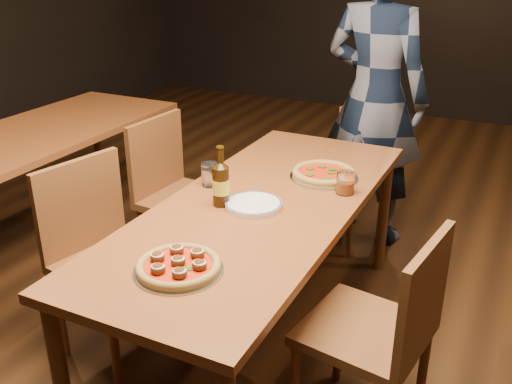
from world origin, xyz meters
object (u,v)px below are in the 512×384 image
at_px(pizza_meatball, 178,266).
at_px(diner, 375,98).
at_px(table_left, 32,144).
at_px(plate_stack, 253,205).
at_px(chair_main_nw, 115,263).
at_px(chair_main_sw, 188,198).
at_px(water_glass, 211,174).
at_px(chair_main_e, 365,329).
at_px(chair_end, 346,178).
at_px(table_main, 261,217).
at_px(beer_bottle, 221,185).
at_px(amber_glass, 345,183).
at_px(pizza_margherita, 324,174).

bearing_deg(pizza_meatball, diner, 86.20).
distance_m(table_left, plate_stack, 1.73).
distance_m(chair_main_nw, chair_main_sw, 0.76).
height_order(chair_main_nw, water_glass, chair_main_nw).
relative_size(chair_main_e, plate_stack, 3.79).
distance_m(table_left, chair_end, 1.96).
distance_m(table_left, pizza_meatball, 1.94).
xyz_separation_m(chair_main_e, chair_end, (-0.56, 1.51, -0.03)).
height_order(table_main, chair_main_e, chair_main_e).
relative_size(table_left, beer_bottle, 7.57).
xyz_separation_m(table_main, amber_glass, (0.30, 0.26, 0.12)).
height_order(plate_stack, beer_bottle, beer_bottle).
relative_size(chair_main_nw, plate_stack, 3.94).
relative_size(table_left, chair_main_e, 2.14).
height_order(chair_main_sw, plate_stack, chair_main_sw).
xyz_separation_m(table_main, table_left, (-1.70, 0.30, 0.00)).
bearing_deg(beer_bottle, pizza_margherita, 59.54).
bearing_deg(chair_main_nw, chair_main_sw, 18.81).
bearing_deg(chair_main_sw, beer_bottle, -130.42).
distance_m(chair_main_e, beer_bottle, 0.85).
bearing_deg(water_glass, chair_main_sw, 137.55).
relative_size(table_main, diner, 1.07).
xyz_separation_m(beer_bottle, diner, (0.27, 1.46, 0.09)).
bearing_deg(pizza_meatball, pizza_margherita, 81.55).
bearing_deg(table_left, plate_stack, -11.99).
xyz_separation_m(table_main, plate_stack, (-0.01, -0.06, 0.08)).
height_order(plate_stack, amber_glass, amber_glass).
height_order(pizza_margherita, beer_bottle, beer_bottle).
bearing_deg(pizza_meatball, table_main, 89.37).
relative_size(pizza_meatball, pizza_margherita, 0.95).
bearing_deg(table_left, water_glass, -9.09).
relative_size(plate_stack, diner, 0.13).
distance_m(chair_end, amber_glass, 1.05).
distance_m(chair_main_nw, amber_glass, 1.10).
distance_m(table_main, chair_main_sw, 0.79).
distance_m(chair_main_nw, chair_end, 1.66).
height_order(chair_main_sw, amber_glass, chair_main_sw).
relative_size(chair_main_nw, chair_end, 1.12).
xyz_separation_m(chair_main_e, plate_stack, (-0.59, 0.25, 0.29)).
distance_m(pizza_margherita, plate_stack, 0.49).
distance_m(beer_bottle, amber_glass, 0.58).
bearing_deg(chair_main_nw, plate_stack, -50.28).
distance_m(chair_main_sw, pizza_meatball, 1.26).
height_order(table_main, water_glass, water_glass).
distance_m(pizza_meatball, beer_bottle, 0.57).
relative_size(water_glass, diner, 0.06).
xyz_separation_m(chair_main_nw, chair_main_sw, (-0.09, 0.75, -0.00)).
xyz_separation_m(chair_main_sw, plate_stack, (0.64, -0.46, 0.28)).
xyz_separation_m(table_left, pizza_meatball, (1.69, -0.95, 0.09)).
height_order(chair_main_nw, pizza_margherita, chair_main_nw).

